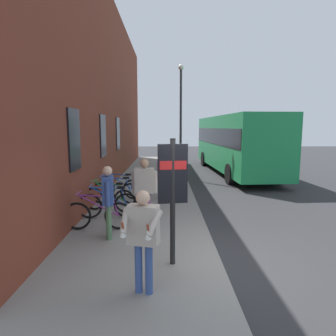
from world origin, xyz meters
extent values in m
plane|color=#2D2D30|center=(6.00, -1.00, 0.00)|extent=(60.00, 60.00, 0.00)
cube|color=gray|center=(8.00, 1.75, 0.06)|extent=(24.00, 3.50, 0.12)
cube|color=brown|center=(9.00, 3.80, 4.31)|extent=(22.00, 0.60, 8.61)
cube|color=black|center=(2.00, 3.48, 2.40)|extent=(0.90, 0.06, 1.60)
cube|color=black|center=(5.50, 3.48, 2.40)|extent=(0.90, 0.06, 1.60)
cube|color=black|center=(9.00, 3.48, 2.40)|extent=(0.90, 0.06, 1.60)
torus|color=black|center=(1.56, 3.35, 0.48)|extent=(0.07, 0.72, 0.72)
torus|color=black|center=(1.56, 2.30, 0.48)|extent=(0.07, 0.72, 0.72)
cylinder|color=#8C338C|center=(1.56, 2.80, 0.76)|extent=(0.04, 1.02, 0.58)
cylinder|color=#8C338C|center=(1.56, 2.87, 1.00)|extent=(0.04, 0.85, 0.09)
cylinder|color=#8C338C|center=(1.56, 2.37, 0.73)|extent=(0.04, 0.18, 0.51)
cube|color=black|center=(1.56, 2.45, 1.02)|extent=(0.10, 0.20, 0.06)
cylinder|color=#8C338C|center=(1.56, 3.30, 1.08)|extent=(0.48, 0.03, 0.02)
torus|color=black|center=(2.49, 3.28, 0.48)|extent=(0.12, 0.72, 0.72)
torus|color=black|center=(2.57, 2.23, 0.48)|extent=(0.12, 0.72, 0.72)
cylinder|color=#1E4CA5|center=(2.53, 2.73, 0.76)|extent=(0.12, 1.02, 0.58)
cylinder|color=#1E4CA5|center=(2.53, 2.80, 1.00)|extent=(0.11, 0.85, 0.09)
cylinder|color=#1E4CA5|center=(2.57, 2.31, 0.73)|extent=(0.05, 0.19, 0.51)
cube|color=black|center=(2.56, 2.38, 1.02)|extent=(0.12, 0.21, 0.06)
cylinder|color=#1E4CA5|center=(2.49, 3.23, 1.08)|extent=(0.48, 0.06, 0.02)
torus|color=black|center=(3.35, 3.37, 0.48)|extent=(0.25, 0.71, 0.72)
torus|color=black|center=(3.06, 2.36, 0.48)|extent=(0.25, 0.71, 0.72)
cylinder|color=#267F3F|center=(3.20, 2.84, 0.76)|extent=(0.31, 0.99, 0.58)
cylinder|color=#267F3F|center=(3.22, 2.91, 1.00)|extent=(0.26, 0.83, 0.09)
cylinder|color=#267F3F|center=(3.08, 2.43, 0.73)|extent=(0.08, 0.19, 0.51)
cube|color=black|center=(3.10, 2.50, 1.02)|extent=(0.15, 0.22, 0.06)
cylinder|color=#267F3F|center=(3.33, 3.32, 1.08)|extent=(0.47, 0.15, 0.02)
torus|color=black|center=(4.16, 3.34, 0.48)|extent=(0.10, 0.72, 0.72)
torus|color=black|center=(4.10, 2.29, 0.48)|extent=(0.10, 0.72, 0.72)
cylinder|color=#1E4CA5|center=(4.13, 2.79, 0.76)|extent=(0.09, 1.02, 0.58)
cylinder|color=#1E4CA5|center=(4.13, 2.86, 1.00)|extent=(0.08, 0.85, 0.09)
cylinder|color=#1E4CA5|center=(4.11, 2.37, 0.73)|extent=(0.05, 0.19, 0.51)
cube|color=black|center=(4.11, 2.44, 1.02)|extent=(0.11, 0.21, 0.06)
cylinder|color=#1E4CA5|center=(4.16, 3.29, 1.08)|extent=(0.48, 0.05, 0.02)
torus|color=black|center=(5.03, 3.33, 0.48)|extent=(0.23, 0.71, 0.72)
torus|color=black|center=(4.78, 2.31, 0.48)|extent=(0.23, 0.71, 0.72)
cylinder|color=#1E4CA5|center=(4.90, 2.79, 0.76)|extent=(0.28, 1.00, 0.58)
cylinder|color=#1E4CA5|center=(4.92, 2.87, 1.00)|extent=(0.24, 0.84, 0.09)
cylinder|color=#1E4CA5|center=(4.80, 2.38, 0.73)|extent=(0.08, 0.19, 0.51)
cube|color=black|center=(4.81, 2.45, 1.02)|extent=(0.15, 0.22, 0.06)
cylinder|color=#1E4CA5|center=(5.02, 3.28, 1.08)|extent=(0.47, 0.14, 0.02)
cylinder|color=black|center=(-0.32, 0.96, 1.32)|extent=(0.10, 0.10, 2.40)
cube|color=black|center=(-0.32, 0.96, 1.87)|extent=(0.16, 0.56, 1.10)
cube|color=red|center=(-0.32, 0.96, 2.03)|extent=(0.16, 0.50, 0.16)
cube|color=#1E8C4C|center=(11.52, -3.00, 1.85)|extent=(10.62, 3.07, 3.00)
cube|color=black|center=(11.52, -3.00, 2.21)|extent=(10.41, 3.09, 0.90)
cylinder|color=black|center=(8.23, -4.38, 0.50)|extent=(1.01, 0.30, 1.00)
cylinder|color=black|center=(8.10, -1.98, 0.50)|extent=(1.01, 0.30, 1.00)
cylinder|color=black|center=(14.94, -4.02, 0.50)|extent=(1.01, 0.30, 1.00)
cylinder|color=black|center=(14.81, -1.62, 0.50)|extent=(1.01, 0.30, 1.00)
cylinder|color=#723F72|center=(1.95, 1.74, 0.56)|extent=(0.13, 0.13, 0.88)
cylinder|color=#723F72|center=(1.94, 1.56, 0.56)|extent=(0.13, 0.13, 0.88)
cube|color=#B2A599|center=(1.94, 1.65, 1.33)|extent=(0.27, 0.52, 0.66)
sphere|color=tan|center=(1.94, 1.65, 1.79)|extent=(0.24, 0.24, 0.24)
cylinder|color=#B2A599|center=(1.95, 1.94, 1.28)|extent=(0.10, 0.10, 0.58)
cylinder|color=#B2A599|center=(1.94, 1.37, 1.28)|extent=(0.10, 0.10, 0.58)
cylinder|color=#4C724C|center=(0.89, 2.42, 0.54)|extent=(0.12, 0.12, 0.85)
cylinder|color=#4C724C|center=(1.06, 2.45, 0.54)|extent=(0.12, 0.12, 0.85)
cube|color=#334C8C|center=(0.98, 2.43, 1.28)|extent=(0.53, 0.32, 0.63)
sphere|color=#D8AD8C|center=(0.98, 2.43, 1.73)|extent=(0.23, 0.23, 0.23)
cylinder|color=#334C8C|center=(0.70, 2.39, 1.24)|extent=(0.10, 0.10, 0.56)
cylinder|color=#334C8C|center=(1.25, 2.48, 1.24)|extent=(0.10, 0.10, 0.56)
cylinder|color=#334C8C|center=(4.74, 1.27, 0.52)|extent=(0.12, 0.12, 0.81)
cylinder|color=#334C8C|center=(4.91, 1.27, 0.52)|extent=(0.12, 0.12, 0.81)
cube|color=#723F72|center=(4.83, 1.27, 1.23)|extent=(0.47, 0.24, 0.61)
sphere|color=#D8AD8C|center=(4.83, 1.27, 1.66)|extent=(0.22, 0.22, 0.22)
cylinder|color=#723F72|center=(4.56, 1.27, 1.19)|extent=(0.09, 0.09, 0.54)
cylinder|color=#723F72|center=(5.09, 1.27, 1.19)|extent=(0.09, 0.09, 0.54)
cylinder|color=#334C8C|center=(-1.33, 1.36, 0.53)|extent=(0.12, 0.12, 0.81)
cylinder|color=#334C8C|center=(-1.29, 1.52, 0.53)|extent=(0.12, 0.12, 0.81)
cube|color=#B2A599|center=(-1.31, 1.44, 1.24)|extent=(0.34, 0.52, 0.61)
sphere|color=#D8AD8C|center=(-1.31, 1.44, 1.67)|extent=(0.22, 0.22, 0.22)
cylinder|color=#B2A599|center=(-1.54, 1.26, 1.34)|extent=(0.43, 0.27, 0.34)
cone|color=white|center=(-1.72, 1.35, 1.24)|extent=(0.14, 0.12, 0.16)
cylinder|color=brown|center=(-1.72, 1.35, 1.34)|extent=(0.07, 0.05, 0.11)
cylinder|color=#B2A599|center=(-1.44, 1.71, 1.34)|extent=(0.44, 0.10, 0.34)
cone|color=white|center=(-1.63, 1.71, 1.24)|extent=(0.14, 0.12, 0.16)
cylinder|color=brown|center=(-1.63, 1.71, 1.34)|extent=(0.07, 0.05, 0.11)
cylinder|color=#333338|center=(9.65, 0.30, 2.87)|extent=(0.12, 0.12, 5.50)
sphere|color=silver|center=(9.65, 0.30, 5.74)|extent=(0.28, 0.28, 0.28)
camera|label=1|loc=(-5.59, 1.10, 2.72)|focal=30.96mm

